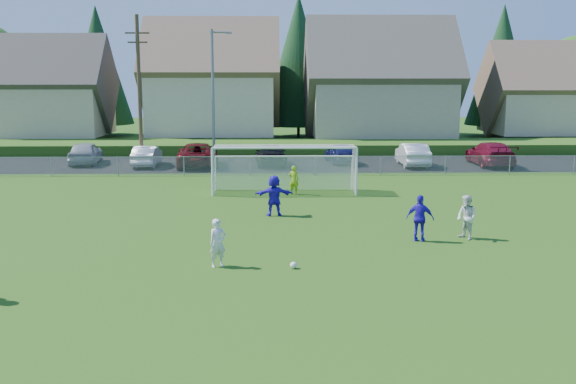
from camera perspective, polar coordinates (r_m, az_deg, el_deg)
name	(u,v)px	position (r m, az deg, el deg)	size (l,w,h in m)	color
ground	(295,287)	(19.68, 0.57, -8.02)	(160.00, 160.00, 0.00)	#193D0C
asphalt_lot	(281,164)	(46.62, -0.58, 2.40)	(60.00, 60.00, 0.00)	black
grass_embankment	(280,147)	(54.02, -0.69, 3.85)	(70.00, 6.00, 0.80)	#1E420F
soccer_ball	(293,265)	(21.43, 0.47, -6.22)	(0.22, 0.22, 0.22)	white
player_white_a	(218,243)	(21.59, -5.98, -4.31)	(0.57, 0.37, 1.56)	silver
player_white_b	(467,217)	(25.90, 14.88, -2.09)	(0.81, 0.63, 1.66)	silver
player_blue_a	(420,218)	(25.19, 11.12, -2.20)	(1.01, 0.42, 1.72)	#2914C1
player_blue_b	(274,195)	(29.23, -1.18, -0.29)	(1.66, 0.53, 1.79)	#2914C1
goalkeeper	(294,180)	(34.50, 0.50, 1.02)	(0.55, 0.36, 1.50)	#A0CD18
car_a	(85,153)	(48.50, -16.78, 3.20)	(1.86, 4.61, 1.57)	#9FA3A6
car_b	(147,156)	(46.28, -11.86, 3.00)	(1.47, 4.22, 1.39)	silver
car_c	(198,155)	(45.63, -7.66, 3.16)	(2.64, 5.73, 1.59)	#4D080C
car_d	(271,155)	(45.75, -1.45, 3.14)	(1.97, 4.86, 1.41)	black
car_e	(341,153)	(46.93, 4.52, 3.30)	(1.69, 4.21, 1.43)	#161A4D
car_f	(413,155)	(46.23, 10.51, 3.13)	(1.63, 4.68, 1.54)	silver
car_g	(490,154)	(47.70, 16.76, 3.12)	(2.25, 5.54, 1.61)	maroon
soccer_goal	(284,161)	(35.06, -0.32, 2.61)	(7.42, 1.90, 2.50)	white
chainlink_fence	(282,165)	(41.09, -0.47, 2.27)	(52.06, 0.06, 1.20)	gray
streetlight	(214,94)	(44.90, -6.30, 8.25)	(1.38, 0.18, 9.00)	slate
utility_pole	(139,89)	(46.58, -12.48, 8.51)	(1.60, 0.26, 10.00)	#473321
houses_row	(301,61)	(61.26, 1.09, 11.05)	(53.90, 11.45, 13.27)	tan
tree_row	(289,67)	(67.49, 0.05, 10.58)	(65.98, 12.36, 13.80)	#382616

